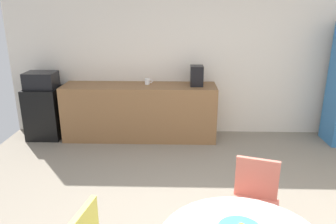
% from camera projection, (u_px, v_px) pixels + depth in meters
% --- Properties ---
extents(wall_back, '(6.00, 0.10, 2.60)m').
position_uv_depth(wall_back, '(188.00, 57.00, 5.36)').
color(wall_back, silver).
rests_on(wall_back, ground_plane).
extents(counter_block, '(2.48, 0.60, 0.90)m').
position_uv_depth(counter_block, '(140.00, 112.00, 5.31)').
color(counter_block, brown).
rests_on(counter_block, ground_plane).
extents(mini_fridge, '(0.54, 0.54, 0.84)m').
position_uv_depth(mini_fridge, '(45.00, 113.00, 5.36)').
color(mini_fridge, black).
rests_on(mini_fridge, ground_plane).
extents(microwave, '(0.48, 0.38, 0.26)m').
position_uv_depth(microwave, '(41.00, 80.00, 5.19)').
color(microwave, black).
rests_on(microwave, mini_fridge).
extents(chair_coral, '(0.53, 0.53, 0.83)m').
position_uv_depth(chair_coral, '(255.00, 195.00, 2.83)').
color(chair_coral, silver).
rests_on(chair_coral, ground_plane).
extents(mug_white, '(0.13, 0.08, 0.09)m').
position_uv_depth(mug_white, '(193.00, 82.00, 5.21)').
color(mug_white, black).
rests_on(mug_white, counter_block).
extents(mug_green, '(0.13, 0.08, 0.09)m').
position_uv_depth(mug_green, '(147.00, 81.00, 5.22)').
color(mug_green, white).
rests_on(mug_green, counter_block).
extents(coffee_maker, '(0.20, 0.24, 0.32)m').
position_uv_depth(coffee_maker, '(197.00, 76.00, 5.10)').
color(coffee_maker, black).
rests_on(coffee_maker, counter_block).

